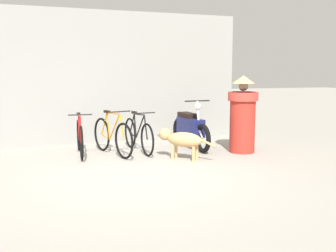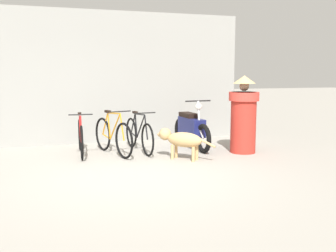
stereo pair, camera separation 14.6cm
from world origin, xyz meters
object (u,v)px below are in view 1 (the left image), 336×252
object	(u,v)px
bicycle_2	(138,135)
bicycle_1	(112,136)
person_in_robes	(243,115)
bicycle_0	(80,137)
stray_dog	(181,139)
motorcycle	(190,128)

from	to	relation	value
bicycle_2	bicycle_1	bearing A→B (deg)	-83.73
bicycle_2	person_in_robes	bearing A→B (deg)	64.04
bicycle_0	stray_dog	xyz separation A→B (m)	(1.78, -1.07, 0.03)
bicycle_1	stray_dog	bearing A→B (deg)	37.52
bicycle_2	person_in_robes	xyz separation A→B (m)	(2.05, -0.78, 0.44)
bicycle_2	motorcycle	bearing A→B (deg)	85.50
motorcycle	stray_dog	bearing A→B (deg)	-34.27
bicycle_1	stray_dog	distance (m)	1.45
motorcycle	person_in_robes	world-z (taller)	person_in_robes
bicycle_1	motorcycle	bearing A→B (deg)	79.05
bicycle_2	stray_dog	xyz separation A→B (m)	(0.58, -1.00, 0.03)
person_in_robes	bicycle_2	bearing A→B (deg)	-40.13
motorcycle	stray_dog	size ratio (longest dim) A/B	1.89
bicycle_1	motorcycle	distance (m)	1.79
bicycle_0	stray_dog	size ratio (longest dim) A/B	1.75
bicycle_0	person_in_robes	distance (m)	3.40
person_in_robes	motorcycle	bearing A→B (deg)	-62.39
bicycle_1	bicycle_2	bearing A→B (deg)	86.28
motorcycle	person_in_robes	distance (m)	1.22
bicycle_1	person_in_robes	bearing A→B (deg)	60.72
bicycle_2	motorcycle	size ratio (longest dim) A/B	0.93
bicycle_2	stray_dog	size ratio (longest dim) A/B	1.76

